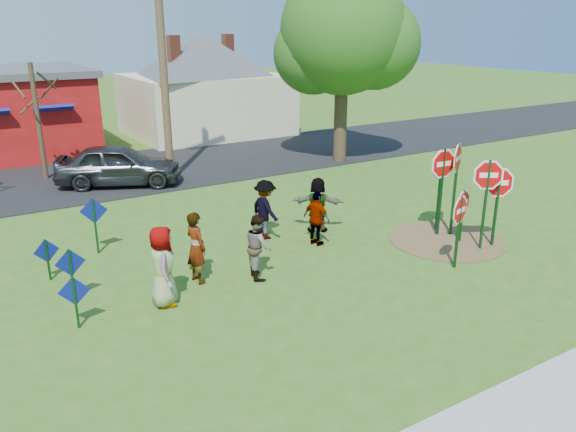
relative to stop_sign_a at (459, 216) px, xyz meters
name	(u,v)px	position (x,y,z in m)	size (l,w,h in m)	color
ground	(293,262)	(-3.30, 2.41, -1.37)	(120.00, 120.00, 0.00)	#375D1A
sidewalk	(540,420)	(-3.30, -4.79, -1.33)	(22.00, 1.80, 0.08)	#9E9E99
road	(149,169)	(-3.30, 13.91, -1.35)	(120.00, 7.50, 0.04)	black
dirt_patch	(446,240)	(1.20, 1.41, -1.35)	(3.20, 3.20, 0.03)	brown
cream_house	(204,80)	(2.20, 20.41, 1.56)	(9.40, 9.40, 6.50)	beige
stop_sign_a	(459,216)	(0.00, 0.00, 0.00)	(0.93, 0.29, 2.01)	#0F3A15
stop_sign_b	(441,174)	(1.65, 2.25, 0.33)	(0.93, 0.06, 2.36)	#0F3A15
stop_sign_c	(487,184)	(1.53, 0.50, 0.47)	(0.93, 0.61, 2.63)	#0F3A15
stop_sign_d	(457,166)	(1.69, 1.71, 0.68)	(0.99, 0.57, 2.84)	#0F3A15
stop_sign_e	(463,206)	(1.46, 1.17, -0.29)	(0.90, 0.24, 1.63)	#0F3A15
stop_sign_f	(499,188)	(1.99, 0.49, 0.29)	(1.01, 0.50, 2.37)	#0F3A15
stop_sign_g	(443,173)	(1.32, 1.88, 0.51)	(1.13, 0.11, 2.70)	#0F3A15
blue_diamond_a	(75,297)	(-8.73, 1.89, -0.68)	(0.61, 0.15, 1.13)	#0F3A15
blue_diamond_b	(71,269)	(-8.55, 3.11, -0.59)	(0.64, 0.06, 1.25)	#0F3A15
blue_diamond_c	(47,255)	(-8.81, 4.58, -0.73)	(0.60, 0.09, 1.05)	#0F3A15
blue_diamond_d	(95,219)	(-7.41, 5.67, -0.40)	(0.69, 0.20, 1.55)	#0F3A15
person_a	(163,266)	(-6.89, 1.94, -0.46)	(0.88, 0.57, 1.81)	#39558A
person_b	(196,247)	(-5.83, 2.64, -0.50)	(0.63, 0.42, 1.74)	#1E6D5A
person_c	(258,246)	(-4.45, 2.13, -0.58)	(0.77, 0.60, 1.58)	#945042
person_d	(265,209)	(-3.03, 4.31, -0.51)	(1.10, 0.63, 1.71)	#2D2E32
person_e	(317,219)	(-2.09, 3.11, -0.60)	(0.90, 0.37, 1.53)	#442953
person_f	(318,205)	(-1.44, 4.01, -0.55)	(1.52, 0.48, 1.64)	#1C5532
suv	(119,165)	(-5.03, 11.98, -0.55)	(1.83, 4.56, 1.55)	#313236
utility_pole	(162,49)	(-3.14, 11.66, 3.59)	(2.30, 0.42, 9.42)	#4C3823
leafy_tree	(345,38)	(4.53, 10.80, 3.89)	(5.75, 5.25, 8.17)	#382819
bare_tree_east	(36,105)	(-7.27, 14.45, 1.53)	(1.80, 1.80, 4.48)	#382819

